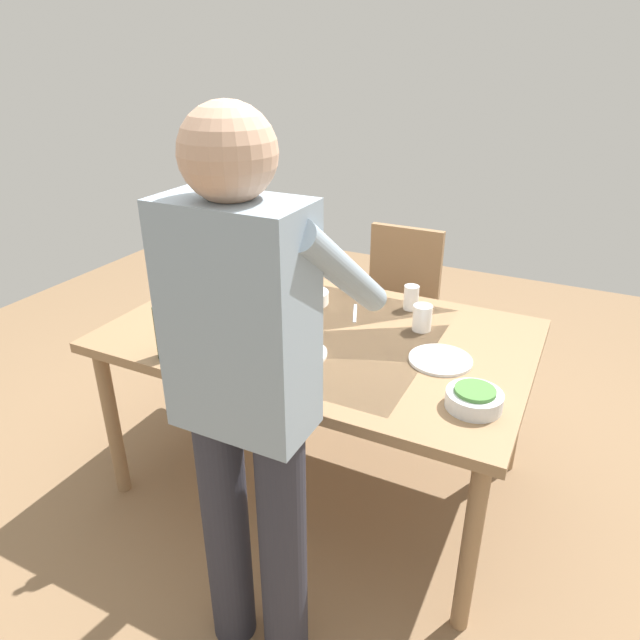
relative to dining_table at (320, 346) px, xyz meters
The scene contains 17 objects.
ground_plane 0.68m from the dining_table, ahead, with size 6.00×6.00×0.00m, color #846647.
dining_table is the anchor object (origin of this frame).
chair_near 0.92m from the dining_table, 91.56° to the right, with size 0.40×0.40×0.91m.
person_server 0.85m from the dining_table, 102.68° to the left, with size 0.42×0.61×1.69m.
wine_bottle 0.63m from the dining_table, 46.54° to the left, with size 0.07×0.07×0.30m.
wine_glass_left 0.19m from the dining_table, ahead, with size 0.07×0.07×0.15m.
water_cup_near_left 0.43m from the dining_table, 151.74° to the right, with size 0.08×0.08×0.11m, color silver.
water_cup_near_right 0.68m from the dining_table, 41.16° to the right, with size 0.07×0.07×0.10m, color silver.
water_cup_far_left 0.47m from the dining_table, 124.77° to the right, with size 0.06×0.06×0.11m, color silver.
water_cup_far_right 0.39m from the dining_table, 66.29° to the left, with size 0.08×0.08×0.10m, color silver.
serving_bowl_pasta 0.64m from the dining_table, 13.78° to the right, with size 0.30×0.30×0.07m.
side_bowl_salad 0.73m from the dining_table, 158.45° to the left, with size 0.18×0.18×0.07m.
side_bowl_bread 0.30m from the dining_table, 55.28° to the right, with size 0.16×0.16×0.07m.
dinner_plate_near 0.51m from the dining_table, behind, with size 0.23×0.23×0.01m, color silver.
dinner_plate_far 0.22m from the dining_table, 91.91° to the left, with size 0.23×0.23×0.01m, color silver.
table_knife 0.51m from the dining_table, 30.54° to the left, with size 0.01×0.20×0.01m, color silver.
table_fork 0.23m from the dining_table, 105.86° to the right, with size 0.01×0.18×0.01m, color silver.
Camera 1 is at (-0.91, 1.84, 1.78)m, focal length 32.06 mm.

